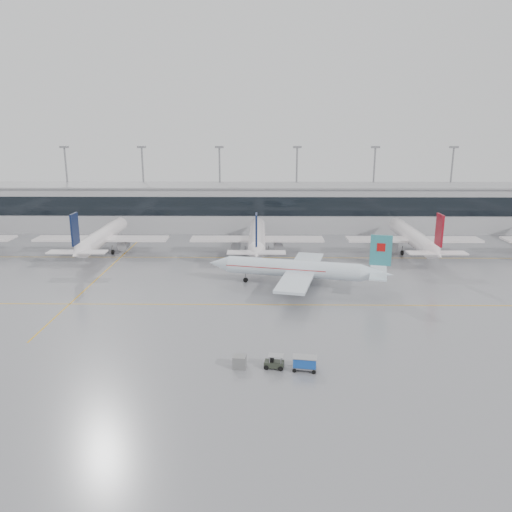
{
  "coord_description": "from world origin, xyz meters",
  "views": [
    {
      "loc": [
        0.99,
        -75.66,
        27.62
      ],
      "look_at": [
        0.0,
        12.0,
        5.0
      ],
      "focal_mm": 35.0,
      "sensor_mm": 36.0,
      "label": 1
    }
  ],
  "objects_px": {
    "air_canada_jet": "(300,269)",
    "gse_unit": "(240,362)",
    "baggage_cart": "(305,362)",
    "baggage_tug": "(274,363)"
  },
  "relations": [
    {
      "from": "baggage_tug",
      "to": "baggage_cart",
      "type": "height_order",
      "value": "baggage_cart"
    },
    {
      "from": "baggage_cart",
      "to": "gse_unit",
      "type": "distance_m",
      "value": 7.67
    },
    {
      "from": "baggage_cart",
      "to": "gse_unit",
      "type": "xyz_separation_m",
      "value": [
        -7.64,
        0.58,
        -0.26
      ]
    },
    {
      "from": "air_canada_jet",
      "to": "baggage_tug",
      "type": "relative_size",
      "value": 9.37
    },
    {
      "from": "air_canada_jet",
      "to": "baggage_cart",
      "type": "distance_m",
      "value": 32.11
    },
    {
      "from": "air_canada_jet",
      "to": "baggage_tug",
      "type": "xyz_separation_m",
      "value": [
        -5.41,
        -31.43,
        -2.56
      ]
    },
    {
      "from": "air_canada_jet",
      "to": "gse_unit",
      "type": "height_order",
      "value": "air_canada_jet"
    },
    {
      "from": "air_canada_jet",
      "to": "gse_unit",
      "type": "bearing_deg",
      "value": 86.41
    },
    {
      "from": "gse_unit",
      "to": "baggage_tug",
      "type": "bearing_deg",
      "value": 5.62
    },
    {
      "from": "air_canada_jet",
      "to": "baggage_tug",
      "type": "bearing_deg",
      "value": 93.46
    }
  ]
}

